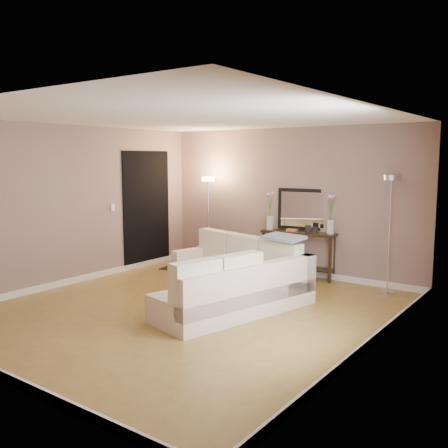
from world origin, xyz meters
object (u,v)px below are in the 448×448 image
Objects in this scene: floor_lamp_lit at (208,204)px; floor_lamp_unlit at (390,210)px; console_table at (294,251)px; sectional_sofa at (234,279)px.

floor_lamp_unlit is (3.47, 0.00, 0.08)m from floor_lamp_lit.
floor_lamp_lit is 0.94× the size of floor_lamp_unlit.
floor_lamp_lit is 3.47m from floor_lamp_unlit.
console_table is at bearing 4.99° from floor_lamp_lit.
floor_lamp_unlit is (1.72, 1.65, 0.97)m from sectional_sofa.
floor_lamp_lit is (-1.75, 1.65, 0.89)m from sectional_sofa.
console_table is at bearing 174.87° from floor_lamp_unlit.
console_table is 0.79× the size of floor_lamp_lit.
floor_lamp_unlit reaches higher than floor_lamp_lit.
floor_lamp_lit is at bearing -175.01° from console_table.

